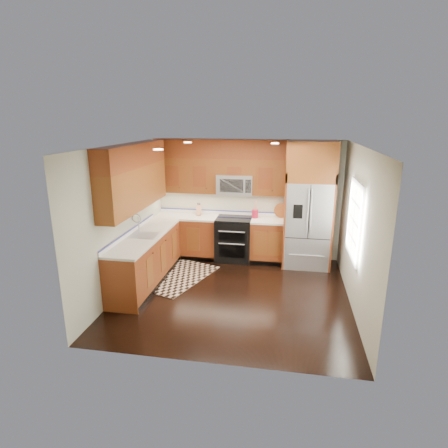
% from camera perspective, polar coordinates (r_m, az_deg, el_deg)
% --- Properties ---
extents(ground, '(4.00, 4.00, 0.00)m').
position_cam_1_polar(ground, '(6.81, 1.50, -10.55)').
color(ground, black).
rests_on(ground, ground).
extents(wall_back, '(4.00, 0.02, 2.60)m').
position_cam_1_polar(wall_back, '(8.26, 3.62, 3.79)').
color(wall_back, beige).
rests_on(wall_back, ground).
extents(wall_left, '(0.02, 4.00, 2.60)m').
position_cam_1_polar(wall_left, '(6.90, -15.07, 0.82)').
color(wall_left, beige).
rests_on(wall_left, ground).
extents(wall_right, '(0.02, 4.00, 2.60)m').
position_cam_1_polar(wall_right, '(6.37, 19.67, -0.82)').
color(wall_right, beige).
rests_on(wall_right, ground).
extents(window, '(0.04, 1.10, 1.30)m').
position_cam_1_polar(window, '(6.53, 19.28, 0.53)').
color(window, white).
rests_on(window, ground).
extents(base_cabinets, '(2.85, 3.00, 0.90)m').
position_cam_1_polar(base_cabinets, '(7.69, -6.61, -3.82)').
color(base_cabinets, brown).
rests_on(base_cabinets, ground).
extents(countertop, '(2.86, 3.01, 0.04)m').
position_cam_1_polar(countertop, '(7.61, -5.45, -0.27)').
color(countertop, silver).
rests_on(countertop, base_cabinets).
extents(upper_cabinets, '(2.85, 3.00, 1.15)m').
position_cam_1_polar(upper_cabinets, '(7.47, -5.99, 8.08)').
color(upper_cabinets, brown).
rests_on(upper_cabinets, ground).
extents(range, '(0.76, 0.67, 0.95)m').
position_cam_1_polar(range, '(8.19, 1.51, -2.32)').
color(range, black).
rests_on(range, ground).
extents(microwave, '(0.76, 0.40, 0.42)m').
position_cam_1_polar(microwave, '(8.03, 1.71, 6.07)').
color(microwave, '#B2B2B7').
rests_on(microwave, ground).
extents(refrigerator, '(0.98, 0.75, 2.60)m').
position_cam_1_polar(refrigerator, '(7.86, 12.77, 2.82)').
color(refrigerator, '#B2B2B7').
rests_on(refrigerator, ground).
extents(sink_faucet, '(0.54, 0.44, 0.37)m').
position_cam_1_polar(sink_faucet, '(7.08, -12.19, -1.20)').
color(sink_faucet, '#B2B2B7').
rests_on(sink_faucet, countertop).
extents(rug, '(1.47, 1.88, 0.01)m').
position_cam_1_polar(rug, '(7.52, -7.06, -7.94)').
color(rug, black).
rests_on(rug, ground).
extents(knife_block, '(0.12, 0.15, 0.28)m').
position_cam_1_polar(knife_block, '(8.32, -3.85, 2.13)').
color(knife_block, tan).
rests_on(knife_block, countertop).
extents(utensil_crock, '(0.17, 0.17, 0.38)m').
position_cam_1_polar(utensil_crock, '(8.09, 4.76, 1.85)').
color(utensil_crock, maroon).
rests_on(utensil_crock, countertop).
extents(cutting_board, '(0.37, 0.37, 0.02)m').
position_cam_1_polar(cutting_board, '(8.22, 8.71, 1.06)').
color(cutting_board, brown).
rests_on(cutting_board, countertop).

